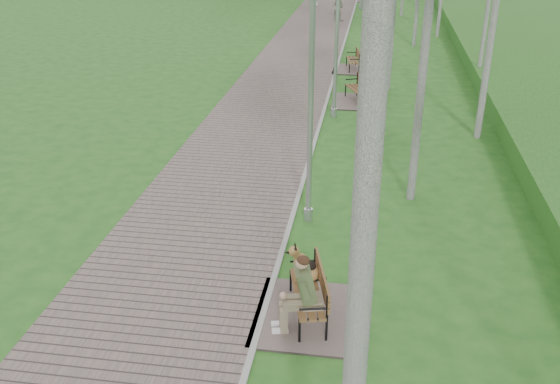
{
  "coord_description": "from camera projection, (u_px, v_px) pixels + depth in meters",
  "views": [
    {
      "loc": [
        1.52,
        -7.25,
        5.99
      ],
      "look_at": [
        -0.11,
        3.24,
        1.06
      ],
      "focal_mm": 40.0,
      "sensor_mm": 36.0,
      "label": 1
    }
  ],
  "objects": [
    {
      "name": "walkway",
      "position": [
        305.0,
        45.0,
        28.74
      ],
      "size": [
        3.5,
        67.0,
        0.04
      ],
      "primitive_type": "cube",
      "color": "#655551",
      "rests_on": "ground"
    },
    {
      "name": "ground",
      "position": [
        254.0,
        348.0,
        9.24
      ],
      "size": [
        120.0,
        120.0,
        0.0
      ],
      "primitive_type": "plane",
      "color": "#22561C",
      "rests_on": "ground"
    },
    {
      "name": "bench_third",
      "position": [
        353.0,
        66.0,
        24.51
      ],
      "size": [
        1.58,
        1.76,
        0.97
      ],
      "color": "#655551",
      "rests_on": "ground"
    },
    {
      "name": "lamp_post_near",
      "position": [
        310.0,
        120.0,
        12.03
      ],
      "size": [
        0.18,
        0.18,
        4.68
      ],
      "color": "#9A9DA2",
      "rests_on": "ground"
    },
    {
      "name": "pedestrian_far",
      "position": [
        338.0,
        6.0,
        34.49
      ],
      "size": [
        0.93,
        0.85,
        1.56
      ],
      "primitive_type": "imported",
      "rotation": [
        0.0,
        0.0,
        2.72
      ],
      "color": "#9C9588",
      "rests_on": "ground"
    },
    {
      "name": "bench_second",
      "position": [
        358.0,
        97.0,
        20.5
      ],
      "size": [
        1.73,
        1.93,
        1.06
      ],
      "color": "#655551",
      "rests_on": "ground"
    },
    {
      "name": "lamp_post_second",
      "position": [
        336.0,
        44.0,
        18.23
      ],
      "size": [
        0.19,
        0.19,
        4.82
      ],
      "color": "#9A9DA2",
      "rests_on": "ground"
    },
    {
      "name": "bench_main",
      "position": [
        304.0,
        295.0,
        9.74
      ],
      "size": [
        1.73,
        1.92,
        1.51
      ],
      "color": "#655551",
      "rests_on": "ground"
    },
    {
      "name": "kerb",
      "position": [
        343.0,
        46.0,
        28.49
      ],
      "size": [
        0.1,
        67.0,
        0.05
      ],
      "primitive_type": "cube",
      "color": "#999993",
      "rests_on": "ground"
    }
  ]
}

